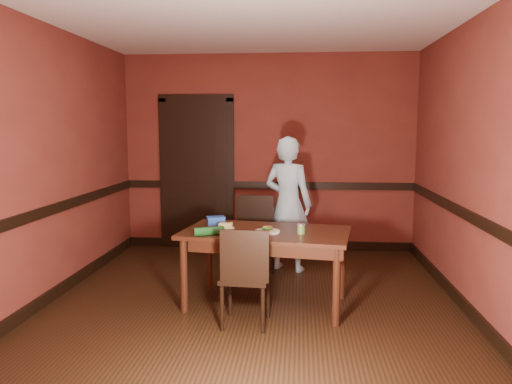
% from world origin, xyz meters
% --- Properties ---
extents(floor, '(4.00, 4.50, 0.01)m').
position_xyz_m(floor, '(0.00, 0.00, 0.00)').
color(floor, black).
rests_on(floor, ground).
extents(ceiling, '(4.00, 4.50, 0.01)m').
position_xyz_m(ceiling, '(0.00, 0.00, 2.70)').
color(ceiling, silver).
rests_on(ceiling, ground).
extents(wall_back, '(4.00, 0.02, 2.70)m').
position_xyz_m(wall_back, '(0.00, 2.25, 1.35)').
color(wall_back, maroon).
rests_on(wall_back, ground).
extents(wall_front, '(4.00, 0.02, 2.70)m').
position_xyz_m(wall_front, '(0.00, -2.25, 1.35)').
color(wall_front, maroon).
rests_on(wall_front, ground).
extents(wall_left, '(0.02, 4.50, 2.70)m').
position_xyz_m(wall_left, '(-2.00, 0.00, 1.35)').
color(wall_left, maroon).
rests_on(wall_left, ground).
extents(wall_right, '(0.02, 4.50, 2.70)m').
position_xyz_m(wall_right, '(2.00, 0.00, 1.35)').
color(wall_right, maroon).
rests_on(wall_right, ground).
extents(dado_back, '(4.00, 0.03, 0.10)m').
position_xyz_m(dado_back, '(0.00, 2.23, 0.90)').
color(dado_back, black).
rests_on(dado_back, ground).
extents(dado_left, '(0.03, 4.50, 0.10)m').
position_xyz_m(dado_left, '(-1.99, 0.00, 0.90)').
color(dado_left, black).
rests_on(dado_left, ground).
extents(dado_right, '(0.03, 4.50, 0.10)m').
position_xyz_m(dado_right, '(1.99, 0.00, 0.90)').
color(dado_right, black).
rests_on(dado_right, ground).
extents(baseboard_back, '(4.00, 0.03, 0.12)m').
position_xyz_m(baseboard_back, '(0.00, 2.23, 0.06)').
color(baseboard_back, black).
rests_on(baseboard_back, ground).
extents(baseboard_left, '(0.03, 4.50, 0.12)m').
position_xyz_m(baseboard_left, '(-1.99, 0.00, 0.06)').
color(baseboard_left, black).
rests_on(baseboard_left, ground).
extents(baseboard_right, '(0.03, 4.50, 0.12)m').
position_xyz_m(baseboard_right, '(1.99, 0.00, 0.06)').
color(baseboard_right, black).
rests_on(baseboard_right, ground).
extents(door, '(1.05, 0.07, 2.20)m').
position_xyz_m(door, '(-1.00, 2.22, 1.09)').
color(door, black).
rests_on(door, ground).
extents(dining_table, '(1.67, 1.09, 0.73)m').
position_xyz_m(dining_table, '(0.13, -0.02, 0.36)').
color(dining_table, '#32170C').
rests_on(dining_table, floor).
extents(chair_far, '(0.46, 0.46, 0.92)m').
position_xyz_m(chair_far, '(-0.06, 0.84, 0.46)').
color(chair_far, black).
rests_on(chair_far, floor).
extents(chair_near, '(0.43, 0.43, 0.87)m').
position_xyz_m(chair_near, '(-0.01, -0.51, 0.44)').
color(chair_near, black).
rests_on(chair_near, floor).
extents(person, '(0.68, 0.57, 1.60)m').
position_xyz_m(person, '(0.30, 1.21, 0.80)').
color(person, '#ADD5EA').
rests_on(person, floor).
extents(sandwich_plate, '(0.24, 0.24, 0.06)m').
position_xyz_m(sandwich_plate, '(0.15, -0.09, 0.75)').
color(sandwich_plate, white).
rests_on(sandwich_plate, dining_table).
extents(sauce_jar, '(0.08, 0.08, 0.09)m').
position_xyz_m(sauce_jar, '(0.46, -0.13, 0.78)').
color(sauce_jar, '#527D36').
rests_on(sauce_jar, dining_table).
extents(cheese_saucer, '(0.17, 0.17, 0.05)m').
position_xyz_m(cheese_saucer, '(-0.27, 0.04, 0.75)').
color(cheese_saucer, white).
rests_on(cheese_saucer, dining_table).
extents(food_tub, '(0.21, 0.18, 0.08)m').
position_xyz_m(food_tub, '(-0.40, 0.26, 0.77)').
color(food_tub, blue).
rests_on(food_tub, dining_table).
extents(wrapped_veg, '(0.29, 0.18, 0.08)m').
position_xyz_m(wrapped_veg, '(-0.37, -0.27, 0.77)').
color(wrapped_veg, '#124117').
rests_on(wrapped_veg, dining_table).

